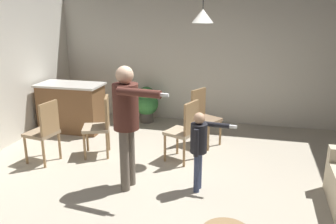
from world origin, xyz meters
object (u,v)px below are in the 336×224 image
Objects in this scene: person_adult at (127,115)px; kitchen_counter at (72,107)px; dining_chair_by_counter at (203,115)px; dining_chair_centre_back at (45,130)px; potted_plant_corner at (146,103)px; dining_chair_spare at (100,124)px; person_child at (199,143)px; dining_chair_near_wall at (185,129)px.

kitchen_counter is at bearing -128.98° from person_adult.
dining_chair_centre_back is (-2.28, -1.37, 0.00)m from dining_chair_by_counter.
kitchen_counter is 1.55m from potted_plant_corner.
dining_chair_centre_back and dining_chair_spare have the same top height.
kitchen_counter is 1.63× the size of potted_plant_corner.
person_adult is at bearing -158.12° from dining_chair_spare.
person_child is at bearing -59.61° from potted_plant_corner.
potted_plant_corner is at bearing -97.60° from dining_chair_by_counter.
dining_chair_near_wall is 1.39m from dining_chair_spare.
person_adult is 1.54× the size of person_child.
dining_chair_by_counter reaches higher than potted_plant_corner.
kitchen_counter is 1.26× the size of dining_chair_by_counter.
dining_chair_by_counter is 2.66m from dining_chair_centre_back.
dining_chair_by_counter is 1.69m from potted_plant_corner.
person_adult reaches higher than dining_chair_near_wall.
person_adult reaches higher than dining_chair_centre_back.
person_adult is 2.02m from dining_chair_by_counter.
person_adult is 1.67× the size of dining_chair_centre_back.
kitchen_counter is at bearing -145.89° from potted_plant_corner.
dining_chair_centre_back is (-2.48, 0.30, -0.13)m from person_child.
person_adult is at bearing -75.27° from person_child.
dining_chair_centre_back is at bearing -76.29° from kitchen_counter.
person_adult reaches higher than person_child.
person_child reaches higher than dining_chair_centre_back.
person_child reaches higher than potted_plant_corner.
kitchen_counter is at bearing 27.40° from dining_chair_spare.
person_child is at bearing -136.27° from dining_chair_near_wall.
dining_chair_spare reaches higher than kitchen_counter.
dining_chair_near_wall is at bearing -65.55° from dining_chair_centre_back.
person_adult reaches higher than dining_chair_spare.
dining_chair_centre_back is at bearing -30.62° from dining_chair_by_counter.
person_adult is (1.91, -1.94, 0.56)m from kitchen_counter.
dining_chair_centre_back is 2.53m from potted_plant_corner.
dining_chair_by_counter is at bearing -36.01° from potted_plant_corner.
dining_chair_spare is (-0.83, 0.93, -0.49)m from person_adult.
dining_chair_by_counter is at bearing -49.59° from dining_chair_centre_back.
person_child is (0.93, 0.15, -0.36)m from person_adult.
person_adult is 1.67× the size of dining_chair_near_wall.
person_adult reaches higher than dining_chair_by_counter.
dining_chair_centre_back is 0.87m from dining_chair_spare.
person_child is 1.93m from dining_chair_spare.
kitchen_counter is at bearing -116.68° from person_child.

